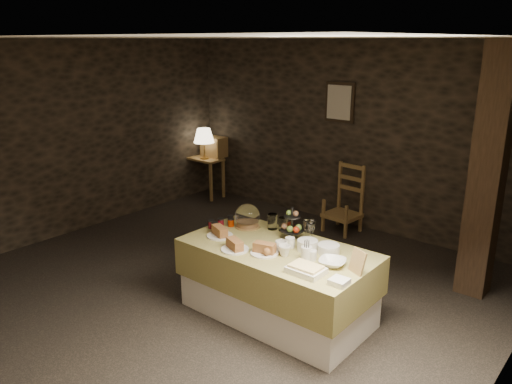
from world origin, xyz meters
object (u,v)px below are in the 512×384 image
Objects in this scene: wine_rack at (214,147)px; fruit_stand at (292,227)px; chair at (345,202)px; timber_column at (488,174)px; table_lamp at (204,136)px; console_table at (205,165)px; buffet_table at (277,277)px.

fruit_stand is at bearing -34.69° from wine_rack.
chair is 2.28× the size of fruit_stand.
timber_column is at bearing -9.47° from wine_rack.
table_lamp is 0.20× the size of timber_column.
buffet_table is at bearing -34.96° from console_table.
wine_rack is 4.66m from timber_column.
table_lamp is at bearing 148.15° from fruit_stand.
console_table is 1.32× the size of table_lamp.
table_lamp is 3.83m from fruit_stand.
buffet_table is at bearing -127.03° from timber_column.
fruit_stand reaches higher than console_table.
buffet_table is 3.54× the size of table_lamp.
fruit_stand is (3.30, -2.07, 0.30)m from console_table.
table_lamp is 2.69m from chair.
table_lamp is 1.22× the size of wine_rack.
fruit_stand reaches higher than chair.
fruit_stand is (3.25, -2.02, -0.21)m from table_lamp.
wine_rack is (0.05, 0.18, 0.30)m from console_table.
console_table is at bearing -172.63° from chair.
fruit_stand reaches higher than buffet_table.
chair is at bearing -1.65° from wine_rack.
wine_rack reaches higher than console_table.
chair is (2.66, 0.10, -0.12)m from console_table.
buffet_table is 0.50m from fruit_stand.
wine_rack reaches higher than buffet_table.
table_lamp is (0.05, -0.05, 0.52)m from console_table.
table_lamp is 4.61m from timber_column.
table_lamp reaches higher than chair.
table_lamp is 0.69× the size of chair.
wine_rack is 0.16× the size of timber_column.
wine_rack is at bearing 170.53° from timber_column.
wine_rack is (-3.27, 2.50, 0.43)m from buffet_table.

